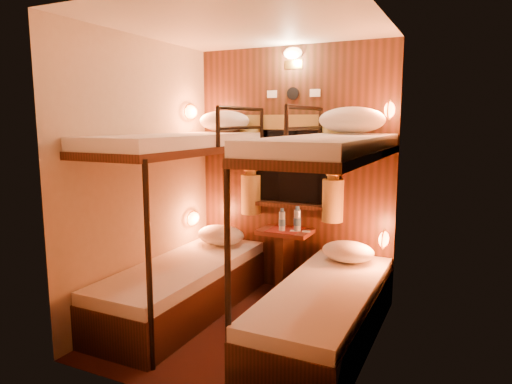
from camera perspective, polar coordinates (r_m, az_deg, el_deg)
The scene contains 22 objects.
floor at distance 3.92m, azimuth -1.28°, elevation -16.70°, with size 2.10×2.10×0.00m, color #39180F.
ceiling at distance 3.60m, azimuth -1.42°, elevation 20.21°, with size 2.10×2.10×0.00m, color silver.
wall_back at distance 4.52m, azimuth 4.69°, elevation 2.61°, with size 2.40×2.40×0.00m, color #C6B293.
wall_front at distance 2.69m, azimuth -11.54°, elevation -1.85°, with size 2.40×2.40×0.00m, color #C6B293.
wall_left at distance 4.11m, azimuth -13.87°, elevation 1.76°, with size 2.40×2.40×0.00m, color #C6B293.
wall_right at distance 3.24m, azimuth 14.60°, elevation -0.12°, with size 2.40×2.40×0.00m, color #C6B293.
back_panel at distance 4.51m, azimuth 4.62°, elevation 2.59°, with size 2.00×0.03×2.40m, color black.
bunk_left at distance 4.09m, azimuth -9.06°, elevation -7.33°, with size 0.72×1.90×1.82m.
bunk_right at distance 3.54m, azimuth 8.73°, elevation -9.88°, with size 0.72×1.90×1.82m.
window at distance 4.48m, azimuth 4.48°, elevation 2.31°, with size 1.00×0.12×0.79m.
curtains at distance 4.44m, azimuth 4.34°, elevation 3.33°, with size 1.10×0.22×1.00m.
back_fixtures at distance 4.48m, azimuth 4.63°, elevation 15.96°, with size 0.54×0.09×0.48m.
reading_lamps at distance 4.19m, azimuth 2.99°, elevation 2.69°, with size 2.00×0.20×1.25m.
table at distance 4.49m, azimuth 3.64°, elevation -7.64°, with size 0.50×0.34×0.66m.
bottle_left at distance 4.36m, azimuth 3.27°, elevation -3.68°, with size 0.06×0.06×0.22m.
bottle_right at distance 4.37m, azimuth 5.19°, elevation -3.56°, with size 0.07×0.07×0.24m.
sachet_a at distance 4.37m, azimuth 6.30°, elevation -4.92°, with size 0.08×0.06×0.01m, color silver.
sachet_b at distance 4.37m, azimuth 4.82°, elevation -4.89°, with size 0.08×0.06×0.01m, color silver.
pillow_lower_left at distance 4.62m, azimuth -4.44°, elevation -5.38°, with size 0.50×0.36×0.20m, color silver.
pillow_lower_right at distance 4.15m, azimuth 11.41°, elevation -7.31°, with size 0.47×0.33×0.18m, color silver.
pillow_upper_left at distance 4.57m, azimuth -4.00°, elevation 8.84°, with size 0.52×0.37×0.21m, color silver.
pillow_upper_right at distance 3.98m, azimuth 11.89°, elevation 8.80°, with size 0.57×0.40×0.22m, color silver.
Camera 1 is at (1.60, -3.15, 1.69)m, focal length 32.00 mm.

